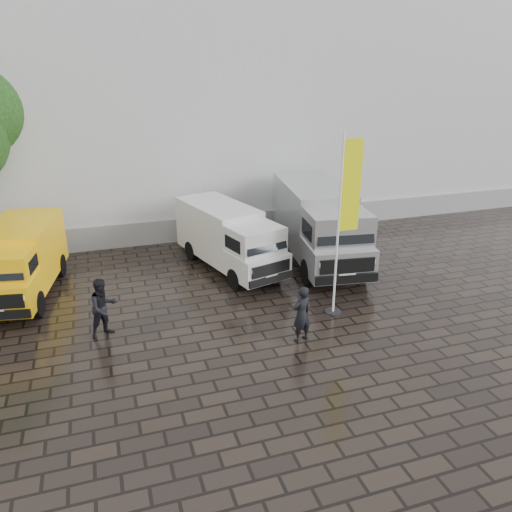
{
  "coord_description": "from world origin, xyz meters",
  "views": [
    {
      "loc": [
        -5.45,
        -12.36,
        7.27
      ],
      "look_at": [
        -0.7,
        2.2,
        1.25
      ],
      "focal_mm": 35.0,
      "sensor_mm": 36.0,
      "label": 1
    }
  ],
  "objects_px": {
    "wheelie_bin": "(351,216)",
    "person_tent": "(103,308)",
    "flagpole": "(345,215)",
    "person_front": "(302,314)",
    "van_silver": "(319,226)",
    "van_yellow": "(19,263)",
    "van_white": "(229,239)"
  },
  "relations": [
    {
      "from": "wheelie_bin",
      "to": "person_tent",
      "type": "relative_size",
      "value": 0.57
    },
    {
      "from": "flagpole",
      "to": "person_front",
      "type": "height_order",
      "value": "flagpole"
    },
    {
      "from": "person_front",
      "to": "person_tent",
      "type": "relative_size",
      "value": 0.95
    },
    {
      "from": "van_silver",
      "to": "wheelie_bin",
      "type": "relative_size",
      "value": 6.62
    },
    {
      "from": "person_tent",
      "to": "van_silver",
      "type": "bearing_deg",
      "value": -6.45
    },
    {
      "from": "van_yellow",
      "to": "van_white",
      "type": "height_order",
      "value": "van_yellow"
    },
    {
      "from": "flagpole",
      "to": "person_front",
      "type": "relative_size",
      "value": 3.37
    },
    {
      "from": "van_yellow",
      "to": "van_silver",
      "type": "xyz_separation_m",
      "value": [
        10.53,
        -0.18,
        0.26
      ]
    },
    {
      "from": "van_silver",
      "to": "person_front",
      "type": "bearing_deg",
      "value": -110.8
    },
    {
      "from": "van_white",
      "to": "flagpole",
      "type": "height_order",
      "value": "flagpole"
    },
    {
      "from": "van_silver",
      "to": "wheelie_bin",
      "type": "bearing_deg",
      "value": 54.77
    },
    {
      "from": "person_front",
      "to": "person_tent",
      "type": "height_order",
      "value": "person_tent"
    },
    {
      "from": "flagpole",
      "to": "person_tent",
      "type": "bearing_deg",
      "value": 173.72
    },
    {
      "from": "van_white",
      "to": "wheelie_bin",
      "type": "bearing_deg",
      "value": 9.95
    },
    {
      "from": "van_white",
      "to": "van_silver",
      "type": "bearing_deg",
      "value": -20.65
    },
    {
      "from": "wheelie_bin",
      "to": "person_tent",
      "type": "height_order",
      "value": "person_tent"
    },
    {
      "from": "van_silver",
      "to": "person_tent",
      "type": "relative_size",
      "value": 3.79
    },
    {
      "from": "van_yellow",
      "to": "flagpole",
      "type": "xyz_separation_m",
      "value": [
        9.39,
        -4.26,
        1.96
      ]
    },
    {
      "from": "van_yellow",
      "to": "van_white",
      "type": "xyz_separation_m",
      "value": [
        7.09,
        0.13,
        -0.0
      ]
    },
    {
      "from": "van_yellow",
      "to": "wheelie_bin",
      "type": "distance_m",
      "value": 14.26
    },
    {
      "from": "van_yellow",
      "to": "wheelie_bin",
      "type": "height_order",
      "value": "van_yellow"
    },
    {
      "from": "flagpole",
      "to": "person_tent",
      "type": "distance_m",
      "value": 7.32
    },
    {
      "from": "van_yellow",
      "to": "person_tent",
      "type": "height_order",
      "value": "van_yellow"
    },
    {
      "from": "van_silver",
      "to": "person_front",
      "type": "xyz_separation_m",
      "value": [
        -2.93,
        -5.32,
        -0.59
      ]
    },
    {
      "from": "van_white",
      "to": "person_tent",
      "type": "height_order",
      "value": "van_white"
    },
    {
      "from": "van_yellow",
      "to": "person_tent",
      "type": "distance_m",
      "value": 4.3
    },
    {
      "from": "van_silver",
      "to": "wheelie_bin",
      "type": "xyz_separation_m",
      "value": [
        3.32,
        3.53,
        -0.92
      ]
    },
    {
      "from": "person_front",
      "to": "flagpole",
      "type": "bearing_deg",
      "value": -162.58
    },
    {
      "from": "van_white",
      "to": "person_front",
      "type": "height_order",
      "value": "van_white"
    },
    {
      "from": "wheelie_bin",
      "to": "person_front",
      "type": "height_order",
      "value": "person_front"
    },
    {
      "from": "van_yellow",
      "to": "wheelie_bin",
      "type": "bearing_deg",
      "value": 23.67
    },
    {
      "from": "van_yellow",
      "to": "person_front",
      "type": "bearing_deg",
      "value": -25.84
    }
  ]
}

